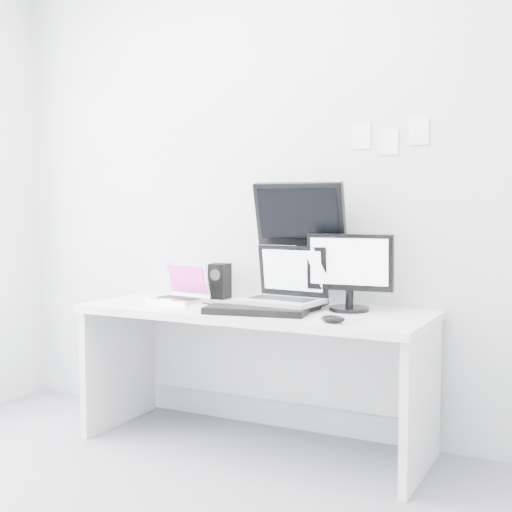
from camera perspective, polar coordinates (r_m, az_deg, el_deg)
name	(u,v)px	position (r m, az deg, el deg)	size (l,w,h in m)	color
back_wall	(283,188)	(3.86, 2.24, 5.56)	(3.60, 3.60, 0.00)	silver
desk	(254,378)	(3.66, -0.14, -9.94)	(1.80, 0.70, 0.73)	white
macbook	(177,282)	(3.83, -6.46, -2.10)	(0.29, 0.22, 0.22)	silver
speaker	(220,281)	(3.93, -2.99, -2.06)	(0.10, 0.10, 0.20)	black
dell_laptop	(280,277)	(3.50, 1.98, -1.76)	(0.40, 0.31, 0.33)	#A6A9AD
rear_monitor	(301,242)	(3.66, 3.70, 1.13)	(0.49, 0.18, 0.67)	black
samsung_monitor	(349,271)	(3.49, 7.65, -1.23)	(0.44, 0.20, 0.40)	black
keyboard	(255,311)	(3.38, -0.05, -4.51)	(0.50, 0.18, 0.03)	black
mouse	(333,319)	(3.15, 6.32, -5.15)	(0.11, 0.07, 0.04)	black
wall_note_0	(361,135)	(3.71, 8.63, 9.75)	(0.10, 0.00, 0.14)	white
wall_note_1	(389,142)	(3.66, 10.88, 9.17)	(0.09, 0.00, 0.13)	white
wall_note_2	(419,131)	(3.63, 13.21, 9.97)	(0.10, 0.00, 0.14)	white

